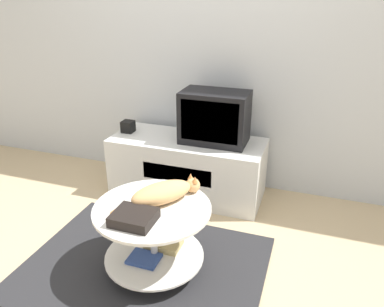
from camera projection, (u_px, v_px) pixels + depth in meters
The scene contains 9 objects.
ground_plane at pixel (144, 268), 2.39m from camera, with size 12.00×12.00×0.00m, color tan.
wall_back at pixel (209, 34), 3.04m from camera, with size 8.00×0.05×2.60m.
rug at pixel (144, 267), 2.39m from camera, with size 1.50×1.13×0.02m.
tv_stand at pixel (187, 167), 3.19m from camera, with size 1.28×0.52×0.50m.
tv at pixel (215, 117), 2.96m from camera, with size 0.53×0.32×0.42m.
speaker at pixel (128, 127), 3.24m from camera, with size 0.10×0.10×0.10m.
coffee_table at pixel (154, 232), 2.26m from camera, with size 0.70×0.70×0.45m.
dvd_box at pixel (134, 217), 2.03m from camera, with size 0.23×0.20×0.06m.
cat at pixel (164, 192), 2.23m from camera, with size 0.41×0.49×0.12m.
Camera 1 is at (0.91, -1.69, 1.64)m, focal length 35.00 mm.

